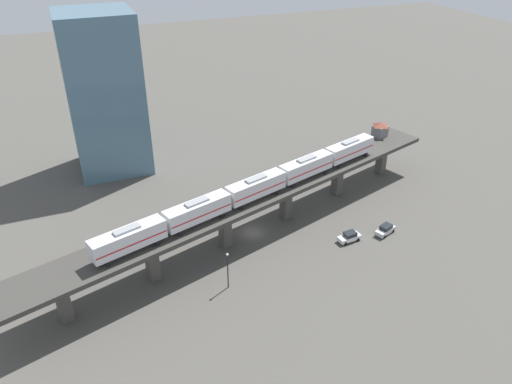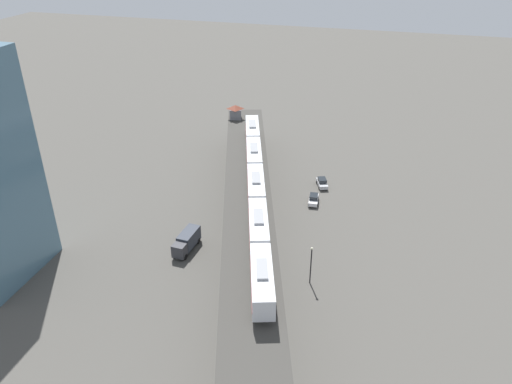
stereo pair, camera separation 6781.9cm
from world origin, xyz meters
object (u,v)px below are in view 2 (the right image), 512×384
Objects in this scene: signal_hut at (235,111)px; street_car_white at (314,199)px; street_car_silver at (322,183)px; street_lamp at (311,262)px; subway_train at (256,187)px; delivery_truck at (187,241)px.

street_car_white is (-23.58, 21.39, -9.18)m from signal_hut.
street_lamp is (-3.41, 33.06, 3.17)m from street_car_silver.
street_car_silver is (-24.09, 13.72, -9.18)m from signal_hut.
delivery_truck is (10.84, 6.49, -9.10)m from subway_train.
signal_hut is at bearing -83.57° from delivery_truck.
street_car_white is 0.66× the size of street_lamp.
signal_hut is 0.58× the size of street_lamp.
signal_hut is 29.21m from street_car_silver.
street_car_silver is at bearing -84.11° from street_lamp.
subway_train reaches higher than signal_hut.
signal_hut reaches higher than street_car_white.
signal_hut is at bearing -42.21° from street_car_white.
subway_train reaches higher than street_car_white.
signal_hut is 54.60m from street_lamp.
subway_train is at bearing -39.42° from street_lamp.
signal_hut is 44.68m from delivery_truck.
signal_hut is at bearing -59.55° from street_lamp.
street_car_silver is at bearing -109.62° from subway_train.
street_car_white and street_car_silver have the same top height.
signal_hut reaches higher than delivery_truck.
signal_hut reaches higher than street_car_silver.
delivery_truck is at bearing 96.43° from signal_hut.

